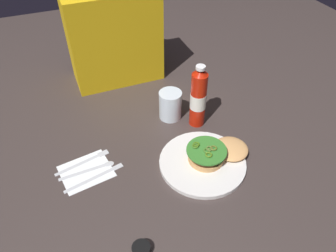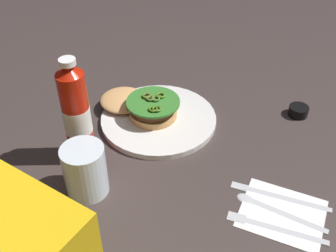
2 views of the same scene
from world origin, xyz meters
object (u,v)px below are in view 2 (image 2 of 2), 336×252
(water_glass, at_px, (85,170))
(spoon_utensil, at_px, (268,206))
(napkin, at_px, (282,213))
(fork_utensil, at_px, (268,225))
(condiment_cup, at_px, (298,111))
(butter_knife, at_px, (274,194))
(burger_sandwich, at_px, (142,105))
(dinner_plate, at_px, (159,119))
(ketchup_bottle, at_px, (77,115))

(water_glass, xyz_separation_m, spoon_utensil, (-0.34, -0.16, -0.05))
(napkin, distance_m, fork_utensil, 0.05)
(condiment_cup, bearing_deg, butter_knife, 99.49)
(burger_sandwich, distance_m, condiment_cup, 0.41)
(dinner_plate, relative_size, ketchup_bottle, 1.16)
(ketchup_bottle, height_order, napkin, ketchup_bottle)
(fork_utensil, bearing_deg, spoon_utensil, -69.35)
(condiment_cup, height_order, napkin, condiment_cup)
(butter_knife, bearing_deg, ketchup_bottle, 16.24)
(ketchup_bottle, distance_m, butter_knife, 0.45)
(burger_sandwich, height_order, condiment_cup, burger_sandwich)
(fork_utensil, bearing_deg, burger_sandwich, -20.99)
(water_glass, bearing_deg, napkin, -156.56)
(ketchup_bottle, height_order, spoon_utensil, ketchup_bottle)
(dinner_plate, xyz_separation_m, condiment_cup, (-0.29, -0.22, 0.01))
(burger_sandwich, height_order, spoon_utensil, burger_sandwich)
(ketchup_bottle, relative_size, butter_knife, 1.24)
(dinner_plate, relative_size, burger_sandwich, 1.31)
(burger_sandwich, xyz_separation_m, napkin, (-0.42, 0.11, -0.03))
(condiment_cup, bearing_deg, fork_utensil, 100.36)
(condiment_cup, distance_m, napkin, 0.34)
(ketchup_bottle, bearing_deg, water_glass, 137.19)
(burger_sandwich, height_order, water_glass, water_glass)
(butter_knife, relative_size, spoon_utensil, 1.10)
(napkin, bearing_deg, spoon_utensil, 2.48)
(dinner_plate, bearing_deg, water_glass, 91.04)
(fork_utensil, bearing_deg, ketchup_bottle, 5.24)
(butter_knife, bearing_deg, water_glass, 30.16)
(dinner_plate, distance_m, butter_knife, 0.35)
(burger_sandwich, distance_m, ketchup_bottle, 0.21)
(ketchup_bottle, bearing_deg, fork_utensil, -174.76)
(ketchup_bottle, distance_m, condiment_cup, 0.56)
(water_glass, bearing_deg, spoon_utensil, -154.96)
(condiment_cup, bearing_deg, spoon_utensil, 98.93)
(water_glass, height_order, napkin, water_glass)
(burger_sandwich, height_order, butter_knife, burger_sandwich)
(burger_sandwich, bearing_deg, butter_knife, 168.99)
(dinner_plate, distance_m, napkin, 0.39)
(burger_sandwich, height_order, fork_utensil, burger_sandwich)
(fork_utensil, bearing_deg, dinner_plate, -24.08)
(water_glass, bearing_deg, dinner_plate, -88.96)
(napkin, bearing_deg, water_glass, 23.44)
(ketchup_bottle, xyz_separation_m, napkin, (-0.45, -0.09, -0.12))
(dinner_plate, relative_size, fork_utensil, 1.52)
(ketchup_bottle, height_order, water_glass, ketchup_bottle)
(dinner_plate, bearing_deg, napkin, 162.77)
(ketchup_bottle, height_order, butter_knife, ketchup_bottle)
(dinner_plate, distance_m, fork_utensil, 0.39)
(condiment_cup, bearing_deg, burger_sandwich, 33.30)
(water_glass, height_order, butter_knife, water_glass)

